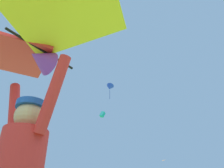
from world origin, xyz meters
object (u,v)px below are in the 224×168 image
Objects in this scene: held_stunt_kite at (36,42)px; distant_kite_blue_mid_left at (110,87)px; distant_kite_teal_low_left at (102,114)px; distant_kite_orange_high_left at (164,160)px.

distant_kite_blue_mid_left is at bearing 108.39° from held_stunt_kite.
distant_kite_teal_low_left is (-8.10, 22.29, 9.74)m from held_stunt_kite.
distant_kite_teal_low_left is at bearing 109.97° from held_stunt_kite.
distant_kite_orange_high_left is (8.24, -3.08, -13.74)m from distant_kite_blue_mid_left.
distant_kite_blue_mid_left reaches higher than distant_kite_orange_high_left.
distant_kite_orange_high_left is (-2.31, 28.64, 5.41)m from held_stunt_kite.
distant_kite_orange_high_left is at bearing 47.63° from distant_kite_teal_low_left.
distant_kite_orange_high_left is (5.79, 6.34, -4.34)m from distant_kite_teal_low_left.
distant_kite_teal_low_left is 13.54m from distant_kite_blue_mid_left.
distant_kite_teal_low_left is 0.27× the size of distant_kite_blue_mid_left.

